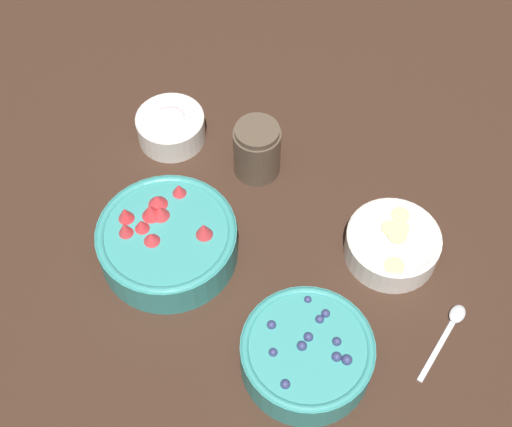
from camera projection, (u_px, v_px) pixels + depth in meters
ground_plane at (237, 281)px, 1.08m from camera, size 4.00×4.00×0.00m
bowl_strawberries at (167, 239)px, 1.07m from camera, size 0.21×0.21×0.09m
bowl_blueberries at (307, 353)px, 0.97m from camera, size 0.18×0.18×0.07m
bowl_bananas at (393, 243)px, 1.08m from camera, size 0.14×0.14×0.05m
bowl_cream at (171, 125)px, 1.21m from camera, size 0.12×0.12×0.06m
jar_chocolate at (257, 151)px, 1.16m from camera, size 0.08×0.08×0.10m
spoon at (450, 328)px, 1.03m from camera, size 0.02×0.14×0.01m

